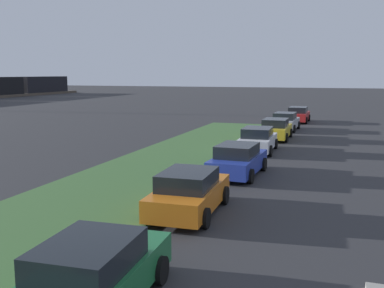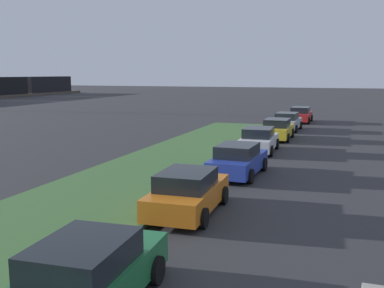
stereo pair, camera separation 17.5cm
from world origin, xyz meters
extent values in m
cube|color=#3D6633|center=(10.00, 6.20, 0.06)|extent=(60.00, 6.00, 0.12)
cube|color=#1E6B38|center=(7.34, 2.24, 0.57)|extent=(4.39, 2.03, 0.70)
cube|color=black|center=(7.14, 2.23, 1.19)|extent=(2.28, 1.72, 0.55)
cylinder|color=black|center=(8.64, 3.21, 0.32)|extent=(0.65, 0.25, 0.64)
cylinder|color=black|center=(8.73, 1.41, 0.32)|extent=(0.65, 0.25, 0.64)
cube|color=orange|center=(13.84, 2.49, 0.57)|extent=(4.36, 1.96, 0.70)
cube|color=black|center=(13.64, 2.48, 1.19)|extent=(2.26, 1.68, 0.55)
cylinder|color=black|center=(15.16, 3.44, 0.32)|extent=(0.65, 0.24, 0.64)
cylinder|color=black|center=(15.23, 1.64, 0.32)|extent=(0.65, 0.24, 0.64)
cylinder|color=black|center=(12.46, 3.34, 0.32)|extent=(0.65, 0.24, 0.64)
cylinder|color=black|center=(12.53, 1.54, 0.32)|extent=(0.65, 0.24, 0.64)
cube|color=#23389E|center=(19.87, 2.22, 0.57)|extent=(4.36, 1.95, 0.70)
cube|color=black|center=(19.67, 2.23, 1.19)|extent=(2.25, 1.67, 0.55)
cylinder|color=black|center=(21.25, 3.08, 0.32)|extent=(0.65, 0.24, 0.64)
cylinder|color=black|center=(21.18, 1.28, 0.32)|extent=(0.65, 0.24, 0.64)
cylinder|color=black|center=(18.55, 3.17, 0.32)|extent=(0.65, 0.24, 0.64)
cylinder|color=black|center=(18.49, 1.37, 0.32)|extent=(0.65, 0.24, 0.64)
cube|color=silver|center=(26.40, 2.54, 0.57)|extent=(4.35, 1.93, 0.70)
cube|color=black|center=(26.20, 2.53, 1.19)|extent=(2.25, 1.67, 0.55)
cylinder|color=black|center=(27.72, 3.48, 0.32)|extent=(0.65, 0.24, 0.64)
cylinder|color=black|center=(27.78, 1.68, 0.32)|extent=(0.65, 0.24, 0.64)
cylinder|color=black|center=(25.02, 3.39, 0.32)|extent=(0.65, 0.24, 0.64)
cylinder|color=black|center=(25.08, 1.60, 0.32)|extent=(0.65, 0.24, 0.64)
cube|color=gold|center=(31.94, 2.29, 0.57)|extent=(4.31, 1.82, 0.70)
cube|color=black|center=(31.74, 2.29, 1.19)|extent=(2.21, 1.61, 0.55)
cylinder|color=black|center=(33.28, 3.20, 0.32)|extent=(0.64, 0.22, 0.64)
cylinder|color=black|center=(33.29, 1.40, 0.32)|extent=(0.64, 0.22, 0.64)
cylinder|color=black|center=(30.58, 3.19, 0.32)|extent=(0.64, 0.22, 0.64)
cylinder|color=black|center=(30.59, 1.39, 0.32)|extent=(0.64, 0.22, 0.64)
cube|color=#B2B5BA|center=(37.29, 2.31, 0.57)|extent=(4.36, 1.94, 0.70)
cube|color=black|center=(37.09, 2.32, 1.19)|extent=(2.25, 1.67, 0.55)
cylinder|color=black|center=(38.67, 3.16, 0.32)|extent=(0.65, 0.24, 0.64)
cylinder|color=black|center=(38.60, 1.37, 0.32)|extent=(0.65, 0.24, 0.64)
cylinder|color=black|center=(35.97, 3.26, 0.32)|extent=(0.65, 0.24, 0.64)
cylinder|color=black|center=(35.91, 1.46, 0.32)|extent=(0.65, 0.24, 0.64)
cube|color=red|center=(43.97, 1.94, 0.57)|extent=(4.32, 1.86, 0.70)
cube|color=black|center=(43.77, 1.94, 1.19)|extent=(2.22, 1.63, 0.55)
cylinder|color=black|center=(45.33, 2.82, 0.32)|extent=(0.64, 0.23, 0.64)
cylinder|color=black|center=(45.30, 1.02, 0.32)|extent=(0.64, 0.23, 0.64)
cylinder|color=black|center=(42.63, 2.86, 0.32)|extent=(0.64, 0.23, 0.64)
cylinder|color=black|center=(42.60, 1.06, 0.32)|extent=(0.64, 0.23, 0.64)
cube|color=black|center=(84.37, 61.01, 2.20)|extent=(14.00, 3.00, 3.40)
camera|label=1|loc=(0.03, -2.29, 4.63)|focal=42.27mm
camera|label=2|loc=(0.09, -2.46, 4.63)|focal=42.27mm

